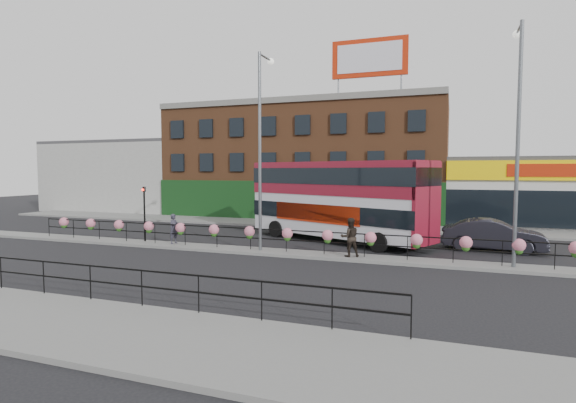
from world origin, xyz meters
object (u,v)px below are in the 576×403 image
(pedestrian_b, at_px, (350,237))
(double_decker_bus, at_px, (337,193))
(lamp_column_west, at_px, (262,134))
(car, at_px, (493,235))
(pedestrian_a, at_px, (174,229))
(lamp_column_east, at_px, (518,123))

(pedestrian_b, bearing_deg, double_decker_bus, -94.75)
(lamp_column_west, bearing_deg, car, 21.71)
(car, bearing_deg, pedestrian_a, 108.62)
(lamp_column_east, bearing_deg, pedestrian_b, -176.80)
(lamp_column_west, bearing_deg, lamp_column_east, 0.13)
(lamp_column_west, relative_size, lamp_column_east, 0.98)
(double_decker_bus, bearing_deg, car, -1.54)
(pedestrian_a, xyz_separation_m, pedestrian_b, (10.19, -0.38, 0.09))
(car, height_order, lamp_column_west, lamp_column_west)
(pedestrian_a, bearing_deg, lamp_column_west, -78.45)
(double_decker_bus, distance_m, car, 8.84)
(car, bearing_deg, double_decker_bus, 92.00)
(double_decker_bus, relative_size, car, 2.28)
(car, relative_size, lamp_column_west, 0.52)
(double_decker_bus, bearing_deg, lamp_column_west, -120.79)
(double_decker_bus, xyz_separation_m, lamp_column_east, (9.02, -4.76, 3.36))
(double_decker_bus, relative_size, pedestrian_a, 7.09)
(double_decker_bus, height_order, pedestrian_b, double_decker_bus)
(double_decker_bus, distance_m, pedestrian_a, 9.77)
(car, distance_m, lamp_column_east, 7.11)
(double_decker_bus, distance_m, pedestrian_b, 5.80)
(car, relative_size, pedestrian_b, 2.80)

